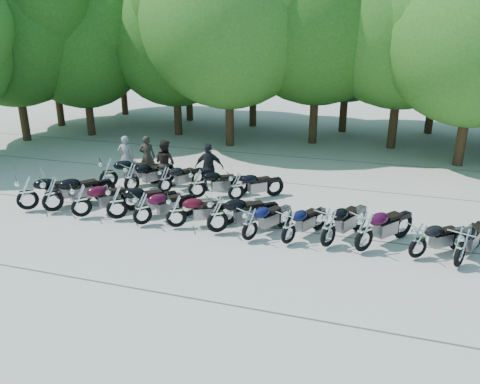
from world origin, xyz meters
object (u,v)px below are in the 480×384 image
(motorcycle_3, at_px, (116,201))
(motorcycle_6, at_px, (217,214))
(motorcycle_12, at_px, (461,246))
(motorcycle_16, at_px, (165,179))
(motorcycle_18, at_px, (236,186))
(motorcycle_10, at_px, (365,231))
(motorcycle_8, at_px, (289,226))
(motorcycle_15, at_px, (131,177))
(motorcycle_14, at_px, (108,172))
(motorcycle_2, at_px, (81,200))
(motorcycle_9, at_px, (329,227))
(motorcycle_17, at_px, (197,183))
(motorcycle_7, at_px, (250,223))
(rider_0, at_px, (126,157))
(motorcycle_5, at_px, (176,210))
(rider_3, at_px, (147,157))
(rider_1, at_px, (165,163))
(motorcycle_4, at_px, (142,208))
(motorcycle_11, at_px, (419,240))
(rider_2, at_px, (209,168))
(motorcycle_1, at_px, (52,194))
(motorcycle_0, at_px, (27,192))

(motorcycle_3, bearing_deg, motorcycle_6, -127.88)
(motorcycle_12, height_order, motorcycle_16, motorcycle_12)
(motorcycle_18, bearing_deg, motorcycle_10, -161.35)
(motorcycle_6, bearing_deg, motorcycle_18, -31.93)
(motorcycle_8, distance_m, motorcycle_15, 7.09)
(motorcycle_10, xyz_separation_m, motorcycle_18, (-4.64, 2.78, -0.08))
(motorcycle_14, bearing_deg, motorcycle_2, 155.44)
(motorcycle_9, relative_size, motorcycle_17, 1.05)
(motorcycle_7, height_order, motorcycle_17, motorcycle_17)
(motorcycle_6, distance_m, rider_0, 6.97)
(motorcycle_5, bearing_deg, rider_3, 8.02)
(motorcycle_2, bearing_deg, motorcycle_16, -72.66)
(motorcycle_7, bearing_deg, motorcycle_3, 25.90)
(motorcycle_6, xyz_separation_m, rider_3, (-4.70, 4.48, 0.22))
(motorcycle_8, distance_m, motorcycle_18, 3.85)
(motorcycle_5, bearing_deg, motorcycle_9, -118.04)
(motorcycle_16, bearing_deg, rider_1, -34.99)
(motorcycle_4, distance_m, motorcycle_14, 4.10)
(motorcycle_11, height_order, rider_2, rider_2)
(motorcycle_1, height_order, rider_3, rider_3)
(motorcycle_3, bearing_deg, motorcycle_4, -136.20)
(motorcycle_2, distance_m, motorcycle_3, 1.23)
(motorcycle_14, relative_size, rider_2, 1.31)
(motorcycle_10, height_order, rider_3, rider_3)
(motorcycle_0, height_order, motorcycle_2, motorcycle_0)
(motorcycle_0, bearing_deg, rider_2, -96.87)
(motorcycle_4, xyz_separation_m, motorcycle_10, (6.83, 0.15, 0.06))
(motorcycle_10, bearing_deg, rider_0, 13.88)
(motorcycle_6, relative_size, motorcycle_12, 1.06)
(motorcycle_12, bearing_deg, rider_3, 1.61)
(motorcycle_10, relative_size, motorcycle_17, 1.08)
(rider_0, bearing_deg, motorcycle_11, 142.20)
(motorcycle_3, height_order, rider_3, rider_3)
(motorcycle_3, relative_size, rider_0, 1.35)
(motorcycle_5, xyz_separation_m, motorcycle_14, (-4.10, 2.69, 0.07))
(motorcycle_14, bearing_deg, rider_0, -36.32)
(motorcycle_5, bearing_deg, motorcycle_16, 3.26)
(motorcycle_17, distance_m, rider_3, 3.50)
(motorcycle_16, distance_m, motorcycle_18, 2.82)
(motorcycle_7, distance_m, motorcycle_8, 1.15)
(motorcycle_16, bearing_deg, motorcycle_7, 175.15)
(rider_3, bearing_deg, motorcycle_6, 122.48)
(motorcycle_7, xyz_separation_m, motorcycle_12, (5.72, 0.08, 0.04))
(motorcycle_1, xyz_separation_m, motorcycle_10, (10.26, 0.07, -0.02))
(motorcycle_3, distance_m, motorcycle_12, 10.30)
(motorcycle_9, height_order, motorcycle_17, motorcycle_9)
(motorcycle_1, relative_size, motorcycle_14, 1.02)
(rider_3, bearing_deg, motorcycle_11, 143.19)
(motorcycle_10, relative_size, rider_2, 1.30)
(motorcycle_10, height_order, rider_0, rider_0)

